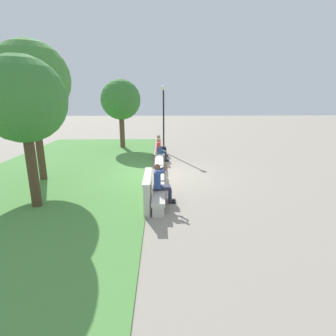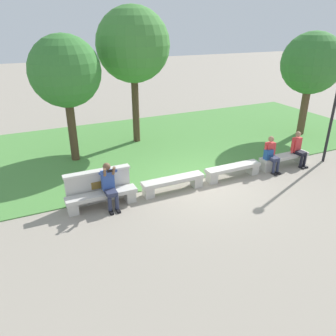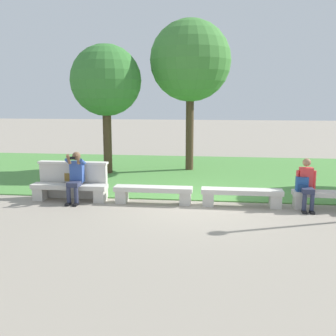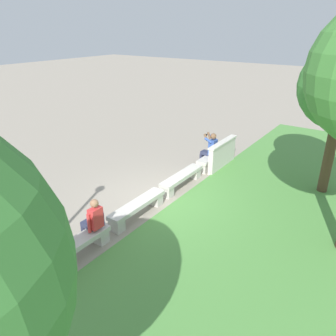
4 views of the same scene
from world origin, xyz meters
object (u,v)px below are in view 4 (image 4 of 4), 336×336
at_px(person_photographer, 210,148).
at_px(person_distant, 93,220).
at_px(bench_near, 182,178).
at_px(backpack, 97,220).
at_px(bench_main, 214,157).
at_px(bench_far, 73,249).
at_px(bench_mid, 138,207).
at_px(person_companion, 48,247).

height_order(person_photographer, person_distant, person_photographer).
bearing_deg(bench_near, backpack, -0.65).
xyz_separation_m(bench_main, backpack, (5.98, -0.04, 0.32)).
height_order(bench_far, backpack, backpack).
bearing_deg(bench_mid, backpack, -1.68).
height_order(person_distant, person_companion, same).
height_order(bench_near, bench_mid, same).
bearing_deg(bench_main, person_companion, -0.52).
distance_m(person_photographer, person_distant, 5.86).
bearing_deg(person_distant, bench_far, 5.32).
xyz_separation_m(bench_near, person_distant, (3.82, -0.07, 0.37)).
bearing_deg(person_companion, bench_near, 179.25).
bearing_deg(bench_near, person_distant, -1.00).
xyz_separation_m(bench_main, bench_mid, (4.53, 0.00, 0.00)).
relative_size(bench_main, person_distant, 1.62).
bearing_deg(bench_far, person_distant, -174.68).
bearing_deg(person_distant, backpack, 166.61).
bearing_deg(bench_main, person_distant, -0.63).
bearing_deg(backpack, bench_near, 179.35).
xyz_separation_m(bench_near, bench_far, (4.53, 0.00, 0.00)).
bearing_deg(backpack, bench_mid, 178.32).
bearing_deg(person_photographer, person_companion, 0.09).
bearing_deg(bench_mid, bench_near, 180.00).
xyz_separation_m(bench_main, bench_near, (2.26, 0.00, 0.00)).
bearing_deg(bench_far, person_photographer, -179.32).
distance_m(bench_near, person_companion, 5.09).
bearing_deg(backpack, person_photographer, -179.65).
xyz_separation_m(bench_near, person_companion, (5.08, -0.07, 0.37)).
relative_size(bench_near, person_photographer, 1.54).
xyz_separation_m(person_companion, backpack, (-1.36, 0.02, -0.05)).
bearing_deg(bench_mid, bench_far, 0.00).
height_order(bench_main, bench_far, same).
xyz_separation_m(bench_mid, person_companion, (2.81, -0.07, 0.37)).
distance_m(bench_mid, person_distant, 1.60).
bearing_deg(bench_near, bench_main, 180.00).
xyz_separation_m(bench_mid, person_distant, (1.55, -0.07, 0.37)).
relative_size(bench_mid, person_photographer, 1.54).
bearing_deg(person_companion, bench_far, 173.11).
relative_size(bench_mid, backpack, 4.76).
distance_m(bench_mid, bench_far, 2.26).
height_order(person_companion, backpack, person_companion).
height_order(bench_near, person_companion, person_companion).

